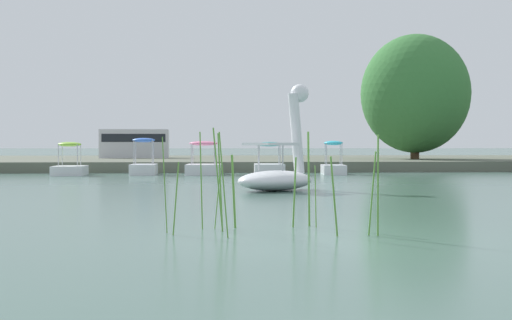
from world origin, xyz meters
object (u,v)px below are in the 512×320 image
object	(u,v)px
pedal_boat_blue	(144,165)
pedal_boat_lime	(70,166)
pedal_boat_cyan	(333,165)
parked_van	(135,143)
swan_boat	(279,169)
pedal_boat_pink	(204,165)
tree_willow_near_path	(415,94)
pedal_boat_teal	(269,165)

from	to	relation	value
pedal_boat_blue	pedal_boat_lime	distance (m)	3.26
pedal_boat_cyan	parked_van	world-z (taller)	parked_van
swan_boat	pedal_boat_pink	distance (m)	11.77
tree_willow_near_path	parked_van	bearing A→B (deg)	164.32
swan_boat	pedal_boat_pink	xyz separation A→B (m)	(-2.26, 11.55, -0.21)
pedal_boat_lime	parked_van	world-z (taller)	parked_van
pedal_boat_lime	pedal_boat_pink	bearing A→B (deg)	2.91
pedal_boat_teal	tree_willow_near_path	xyz separation A→B (m)	(9.46, 8.88, 3.95)
parked_van	pedal_boat_lime	bearing A→B (deg)	-96.08
tree_willow_near_path	pedal_boat_teal	bearing A→B (deg)	-136.80
swan_boat	pedal_boat_teal	size ratio (longest dim) A/B	1.40
pedal_boat_blue	tree_willow_near_path	xyz separation A→B (m)	(15.17, 8.64, 3.95)
pedal_boat_pink	pedal_boat_blue	distance (m)	2.72
pedal_boat_teal	pedal_boat_pink	size ratio (longest dim) A/B	0.92
pedal_boat_lime	swan_boat	bearing A→B (deg)	-53.91
pedal_boat_lime	pedal_boat_teal	bearing A→B (deg)	1.41
pedal_boat_pink	pedal_boat_cyan	bearing A→B (deg)	-1.69
swan_boat	parked_van	size ratio (longest dim) A/B	0.72
pedal_boat_pink	parked_van	bearing A→B (deg)	108.24
pedal_boat_cyan	pedal_boat_lime	distance (m)	11.89
pedal_boat_cyan	parked_van	xyz separation A→B (m)	(-10.41, 13.73, 1.11)
pedal_boat_cyan	tree_willow_near_path	distance (m)	11.78
pedal_boat_blue	pedal_boat_teal	bearing A→B (deg)	-2.44
pedal_boat_pink	tree_willow_near_path	bearing A→B (deg)	35.24
pedal_boat_teal	pedal_boat_lime	bearing A→B (deg)	-178.59
tree_willow_near_path	pedal_boat_blue	bearing A→B (deg)	-150.34
pedal_boat_pink	pedal_boat_lime	size ratio (longest dim) A/B	1.11
swan_boat	pedal_boat_blue	bearing A→B (deg)	113.00
parked_van	pedal_boat_cyan	bearing A→B (deg)	-52.82
pedal_boat_teal	parked_van	bearing A→B (deg)	118.69
parked_van	swan_boat	bearing A→B (deg)	-75.01
pedal_boat_teal	pedal_boat_cyan	bearing A→B (deg)	-1.81
swan_boat	pedal_boat_teal	bearing A→B (deg)	86.31
parked_van	pedal_boat_pink	bearing A→B (deg)	-71.76
swan_boat	tree_willow_near_path	world-z (taller)	tree_willow_near_path
pedal_boat_lime	pedal_boat_cyan	bearing A→B (deg)	0.61
pedal_boat_lime	pedal_boat_blue	bearing A→B (deg)	8.17
pedal_boat_teal	pedal_boat_pink	world-z (taller)	pedal_boat_pink
swan_boat	pedal_boat_teal	distance (m)	11.49
pedal_boat_pink	swan_boat	bearing A→B (deg)	-78.95
pedal_boat_teal	pedal_boat_blue	xyz separation A→B (m)	(-5.71, 0.24, 0.00)
pedal_boat_blue	pedal_boat_pink	bearing A→B (deg)	-3.40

